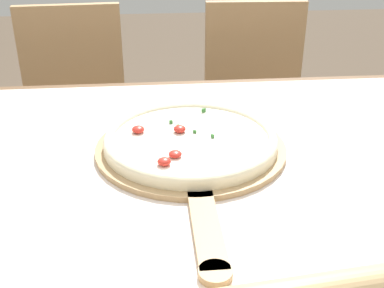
{
  "coord_description": "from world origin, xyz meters",
  "views": [
    {
      "loc": [
        -0.09,
        -0.84,
        1.21
      ],
      "look_at": [
        -0.01,
        0.03,
        0.76
      ],
      "focal_mm": 45.0,
      "sensor_mm": 36.0,
      "label": 1
    }
  ],
  "objects_px": {
    "pizza_peel": "(192,152)",
    "chair_right": "(255,103)",
    "chair_left": "(76,110)",
    "pizza": "(190,140)"
  },
  "relations": [
    {
      "from": "pizza_peel",
      "to": "pizza",
      "type": "xyz_separation_m",
      "value": [
        -0.0,
        0.02,
        0.02
      ]
    },
    {
      "from": "pizza",
      "to": "chair_left",
      "type": "relative_size",
      "value": 0.42
    },
    {
      "from": "pizza_peel",
      "to": "chair_right",
      "type": "bearing_deg",
      "value": 68.64
    },
    {
      "from": "pizza_peel",
      "to": "chair_left",
      "type": "xyz_separation_m",
      "value": [
        -0.36,
        0.83,
        -0.24
      ]
    },
    {
      "from": "pizza_peel",
      "to": "chair_right",
      "type": "relative_size",
      "value": 0.7
    },
    {
      "from": "pizza",
      "to": "chair_left",
      "type": "distance_m",
      "value": 0.92
    },
    {
      "from": "pizza",
      "to": "chair_left",
      "type": "height_order",
      "value": "chair_left"
    },
    {
      "from": "pizza_peel",
      "to": "chair_right",
      "type": "distance_m",
      "value": 0.92
    },
    {
      "from": "chair_right",
      "to": "pizza_peel",
      "type": "bearing_deg",
      "value": -108.9
    },
    {
      "from": "chair_left",
      "to": "pizza",
      "type": "bearing_deg",
      "value": -69.75
    }
  ]
}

